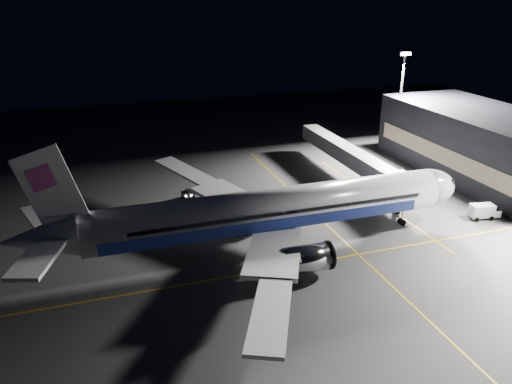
{
  "coord_description": "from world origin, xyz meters",
  "views": [
    {
      "loc": [
        -20.74,
        -56.18,
        31.97
      ],
      "look_at": [
        -0.5,
        4.79,
        6.0
      ],
      "focal_mm": 35.0,
      "sensor_mm": 36.0,
      "label": 1
    }
  ],
  "objects_px": {
    "airliner": "(263,211)",
    "jet_bridge": "(353,158)",
    "baggage_tug": "(188,194)",
    "safety_cone_b": "(243,204)",
    "safety_cone_c": "(283,223)",
    "service_truck": "(484,211)",
    "safety_cone_a": "(224,236)",
    "floodlight_mast_north": "(401,93)"
  },
  "relations": [
    {
      "from": "jet_bridge",
      "to": "baggage_tug",
      "type": "relative_size",
      "value": 16.26
    },
    {
      "from": "floodlight_mast_north",
      "to": "safety_cone_b",
      "type": "bearing_deg",
      "value": -155.35
    },
    {
      "from": "safety_cone_b",
      "to": "safety_cone_c",
      "type": "height_order",
      "value": "safety_cone_b"
    },
    {
      "from": "safety_cone_b",
      "to": "safety_cone_c",
      "type": "relative_size",
      "value": 1.06
    },
    {
      "from": "jet_bridge",
      "to": "baggage_tug",
      "type": "distance_m",
      "value": 29.68
    },
    {
      "from": "safety_cone_b",
      "to": "safety_cone_c",
      "type": "distance_m",
      "value": 9.02
    },
    {
      "from": "airliner",
      "to": "service_truck",
      "type": "relative_size",
      "value": 13.06
    },
    {
      "from": "jet_bridge",
      "to": "floodlight_mast_north",
      "type": "relative_size",
      "value": 1.66
    },
    {
      "from": "floodlight_mast_north",
      "to": "safety_cone_b",
      "type": "distance_m",
      "value": 45.25
    },
    {
      "from": "airliner",
      "to": "safety_cone_b",
      "type": "xyz_separation_m",
      "value": [
        1.44,
        13.79,
        -4.87
      ]
    },
    {
      "from": "safety_cone_c",
      "to": "safety_cone_b",
      "type": "bearing_deg",
      "value": 112.72
    },
    {
      "from": "jet_bridge",
      "to": "service_truck",
      "type": "relative_size",
      "value": 7.31
    },
    {
      "from": "airliner",
      "to": "safety_cone_c",
      "type": "distance_m",
      "value": 8.84
    },
    {
      "from": "airliner",
      "to": "jet_bridge",
      "type": "bearing_deg",
      "value": 38.04
    },
    {
      "from": "baggage_tug",
      "to": "safety_cone_b",
      "type": "distance_m",
      "value": 9.9
    },
    {
      "from": "floodlight_mast_north",
      "to": "baggage_tug",
      "type": "bearing_deg",
      "value": -165.77
    },
    {
      "from": "airliner",
      "to": "service_truck",
      "type": "bearing_deg",
      "value": -3.42
    },
    {
      "from": "floodlight_mast_north",
      "to": "safety_cone_a",
      "type": "distance_m",
      "value": 54.76
    },
    {
      "from": "safety_cone_a",
      "to": "safety_cone_c",
      "type": "relative_size",
      "value": 0.98
    },
    {
      "from": "safety_cone_a",
      "to": "safety_cone_c",
      "type": "xyz_separation_m",
      "value": [
        9.34,
        1.48,
        0.01
      ]
    },
    {
      "from": "jet_bridge",
      "to": "floodlight_mast_north",
      "type": "distance_m",
      "value": 24.06
    },
    {
      "from": "airliner",
      "to": "jet_bridge",
      "type": "distance_m",
      "value": 29.31
    },
    {
      "from": "floodlight_mast_north",
      "to": "jet_bridge",
      "type": "bearing_deg",
      "value": -142.26
    },
    {
      "from": "baggage_tug",
      "to": "safety_cone_c",
      "type": "relative_size",
      "value": 3.86
    },
    {
      "from": "floodlight_mast_north",
      "to": "service_truck",
      "type": "xyz_separation_m",
      "value": [
        -6.57,
        -34.05,
        -11.14
      ]
    },
    {
      "from": "airliner",
      "to": "floodlight_mast_north",
      "type": "bearing_deg",
      "value": 37.91
    },
    {
      "from": "baggage_tug",
      "to": "safety_cone_a",
      "type": "xyz_separation_m",
      "value": [
        1.88,
        -15.97,
        -0.44
      ]
    },
    {
      "from": "airliner",
      "to": "safety_cone_b",
      "type": "distance_m",
      "value": 14.7
    },
    {
      "from": "baggage_tug",
      "to": "safety_cone_c",
      "type": "height_order",
      "value": "baggage_tug"
    },
    {
      "from": "jet_bridge",
      "to": "safety_cone_b",
      "type": "bearing_deg",
      "value": -168.86
    },
    {
      "from": "jet_bridge",
      "to": "safety_cone_b",
      "type": "distance_m",
      "value": 22.47
    },
    {
      "from": "baggage_tug",
      "to": "floodlight_mast_north",
      "type": "bearing_deg",
      "value": 14.93
    },
    {
      "from": "airliner",
      "to": "baggage_tug",
      "type": "height_order",
      "value": "airliner"
    },
    {
      "from": "safety_cone_c",
      "to": "safety_cone_a",
      "type": "bearing_deg",
      "value": -171.0
    },
    {
      "from": "airliner",
      "to": "safety_cone_b",
      "type": "bearing_deg",
      "value": 84.04
    },
    {
      "from": "service_truck",
      "to": "safety_cone_a",
      "type": "relative_size",
      "value": 8.77
    },
    {
      "from": "service_truck",
      "to": "safety_cone_c",
      "type": "relative_size",
      "value": 8.58
    },
    {
      "from": "baggage_tug",
      "to": "safety_cone_a",
      "type": "distance_m",
      "value": 16.09
    },
    {
      "from": "floodlight_mast_north",
      "to": "safety_cone_a",
      "type": "relative_size",
      "value": 38.58
    },
    {
      "from": "baggage_tug",
      "to": "safety_cone_c",
      "type": "bearing_deg",
      "value": -51.58
    },
    {
      "from": "service_truck",
      "to": "safety_cone_b",
      "type": "xyz_separation_m",
      "value": [
        -33.07,
        15.86,
        -0.94
      ]
    },
    {
      "from": "safety_cone_a",
      "to": "safety_cone_b",
      "type": "xyz_separation_m",
      "value": [
        5.85,
        9.79,
        0.02
      ]
    }
  ]
}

